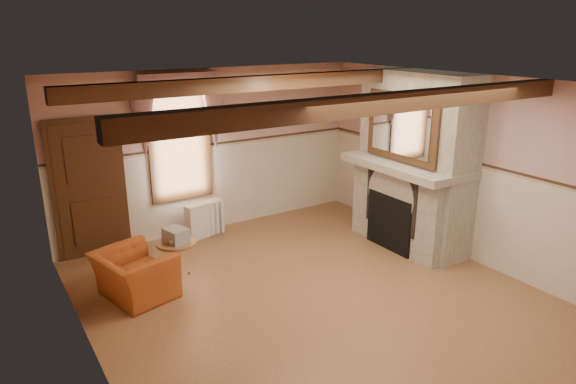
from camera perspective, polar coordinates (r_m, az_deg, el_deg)
floor at (r=7.01m, az=2.63°, el=-11.39°), size 5.50×6.00×0.01m
ceiling at (r=6.16m, az=3.00°, el=12.03°), size 5.50×6.00×0.01m
wall_back at (r=8.97m, az=-8.35°, el=4.57°), size 5.50×0.02×2.80m
wall_front at (r=4.54m, az=25.58°, el=-10.35°), size 5.50×0.02×2.80m
wall_left at (r=5.44m, az=-21.71°, el=-5.26°), size 0.02×6.00×2.80m
wall_right at (r=8.29m, az=18.54°, el=2.75°), size 0.02×6.00×2.80m
wainscot at (r=6.68m, az=2.72°, el=-5.76°), size 5.50×6.00×1.50m
chair_rail at (r=6.42m, az=2.81°, el=0.40°), size 5.50×6.00×0.08m
firebox at (r=8.42m, az=11.52°, el=-3.25°), size 0.20×0.95×0.90m
armchair at (r=7.12m, az=-16.68°, el=-8.83°), size 1.06×1.15×0.63m
side_table at (r=7.52m, az=-12.17°, el=-7.35°), size 0.64×0.64×0.55m
book_stack at (r=7.37m, az=-12.34°, el=-4.71°), size 0.33×0.38×0.20m
radiator at (r=8.89m, az=-9.25°, el=-3.00°), size 0.72×0.34×0.60m
bowl at (r=8.44m, az=12.13°, el=3.95°), size 0.33×0.33×0.08m
mantel_clock at (r=8.84m, az=9.49°, el=5.11°), size 0.14×0.24×0.20m
oil_lamp at (r=8.45m, az=11.94°, el=4.67°), size 0.11×0.11×0.28m
candle_red at (r=7.81m, az=16.91°, el=2.79°), size 0.06×0.06×0.16m
jar_yellow at (r=7.95m, az=15.82°, el=2.98°), size 0.06×0.06×0.12m
fireplace at (r=8.43m, az=14.01°, el=3.38°), size 0.85×2.00×2.80m
mantel at (r=8.31m, az=13.12°, el=2.96°), size 1.05×2.05×0.12m
overmantel_mirror at (r=8.06m, az=12.49°, el=7.00°), size 0.06×1.44×1.04m
door at (r=8.40m, az=-21.19°, el=0.17°), size 1.10×0.10×2.10m
window at (r=8.67m, az=-11.96°, el=5.61°), size 1.06×0.08×2.02m
window_drapes at (r=8.49m, az=-11.99°, el=9.47°), size 1.30×0.14×1.40m
ceiling_beam_front at (r=5.25m, az=10.70°, el=9.68°), size 5.50×0.18×0.20m
ceiling_beam_back at (r=7.18m, az=-2.70°, el=12.02°), size 5.50×0.18×0.20m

